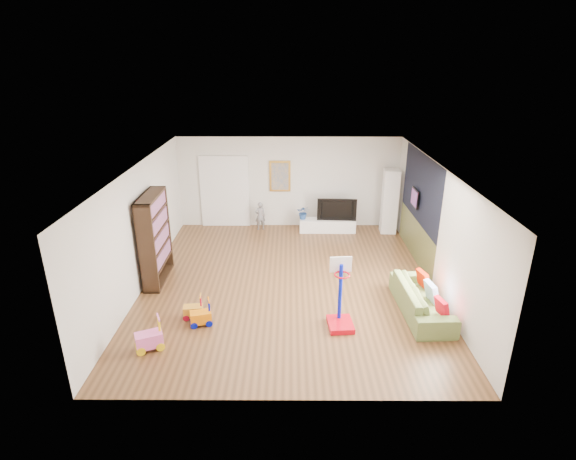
{
  "coord_description": "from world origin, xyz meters",
  "views": [
    {
      "loc": [
        0.04,
        -9.14,
        4.9
      ],
      "look_at": [
        0.0,
        0.4,
        1.15
      ],
      "focal_mm": 28.0,
      "sensor_mm": 36.0,
      "label": 1
    }
  ],
  "objects_px": {
    "media_console": "(327,225)",
    "bookshelf": "(155,238)",
    "sofa": "(422,299)",
    "basketball_hoop": "(342,295)"
  },
  "relations": [
    {
      "from": "bookshelf",
      "to": "basketball_hoop",
      "type": "xyz_separation_m",
      "value": [
        4.02,
        -1.95,
        -0.33
      ]
    },
    {
      "from": "basketball_hoop",
      "to": "sofa",
      "type": "bearing_deg",
      "value": 12.89
    },
    {
      "from": "media_console",
      "to": "bookshelf",
      "type": "distance_m",
      "value": 5.22
    },
    {
      "from": "bookshelf",
      "to": "sofa",
      "type": "relative_size",
      "value": 1.01
    },
    {
      "from": "media_console",
      "to": "sofa",
      "type": "distance_m",
      "value": 4.73
    },
    {
      "from": "basketball_hoop",
      "to": "media_console",
      "type": "bearing_deg",
      "value": 83.94
    },
    {
      "from": "sofa",
      "to": "media_console",
      "type": "bearing_deg",
      "value": 16.63
    },
    {
      "from": "bookshelf",
      "to": "sofa",
      "type": "height_order",
      "value": "bookshelf"
    },
    {
      "from": "media_console",
      "to": "sofa",
      "type": "relative_size",
      "value": 0.8
    },
    {
      "from": "bookshelf",
      "to": "sofa",
      "type": "distance_m",
      "value": 5.92
    }
  ]
}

